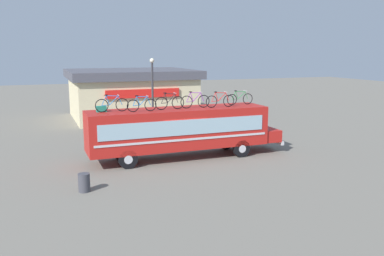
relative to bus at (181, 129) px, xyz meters
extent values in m
plane|color=slate|center=(-0.18, 0.00, -1.74)|extent=(120.00, 120.00, 0.00)
cube|color=red|center=(-0.18, 0.00, 0.05)|extent=(10.35, 2.39, 2.23)
cube|color=red|center=(5.54, 0.00, -0.71)|extent=(1.10, 2.20, 0.72)
cube|color=#99B7C6|center=(-0.18, -1.21, 0.29)|extent=(9.52, 0.04, 0.85)
cube|color=#99B7C6|center=(-0.18, 1.21, 0.29)|extent=(9.52, 0.04, 0.85)
cube|color=silver|center=(-0.18, -1.21, -0.39)|extent=(9.94, 0.03, 0.12)
cube|color=silver|center=(-0.18, 1.21, -0.39)|extent=(9.94, 0.03, 0.12)
cube|color=silver|center=(6.15, 0.00, -1.14)|extent=(0.16, 2.27, 0.24)
cylinder|color=black|center=(3.34, -1.06, -1.23)|extent=(1.01, 0.28, 1.01)
cylinder|color=silver|center=(3.34, -1.06, -1.23)|extent=(0.46, 0.30, 0.46)
cylinder|color=black|center=(3.34, 1.06, -1.23)|extent=(1.01, 0.28, 1.01)
cylinder|color=silver|center=(3.34, 1.06, -1.23)|extent=(0.46, 0.30, 0.46)
cylinder|color=black|center=(-3.39, -1.06, -1.23)|extent=(1.01, 0.28, 1.01)
cylinder|color=silver|center=(-3.39, -1.06, -1.23)|extent=(0.46, 0.30, 0.46)
cylinder|color=black|center=(-3.39, 1.06, -1.23)|extent=(1.01, 0.28, 1.01)
cylinder|color=silver|center=(-3.39, 1.06, -1.23)|extent=(0.46, 0.30, 0.46)
cube|color=#1E7F66|center=(-4.46, 0.31, 1.32)|extent=(0.52, 0.43, 0.30)
torus|color=black|center=(-4.46, 0.10, 1.53)|extent=(0.71, 0.04, 0.71)
torus|color=black|center=(-3.37, 0.10, 1.53)|extent=(0.71, 0.04, 0.71)
cylinder|color=#197FDB|center=(-4.13, 0.10, 1.79)|extent=(0.21, 0.04, 0.51)
cylinder|color=#197FDB|center=(-3.80, 0.10, 1.78)|extent=(0.50, 0.04, 0.49)
cylinder|color=#197FDB|center=(-3.89, 0.10, 2.03)|extent=(0.66, 0.04, 0.07)
cylinder|color=#197FDB|center=(-4.25, 0.10, 1.54)|extent=(0.42, 0.03, 0.05)
cylinder|color=#197FDB|center=(-4.34, 0.10, 1.78)|extent=(0.27, 0.03, 0.53)
cylinder|color=#197FDB|center=(-3.47, 0.10, 1.77)|extent=(0.23, 0.03, 0.50)
cylinder|color=silver|center=(-3.56, 0.10, 2.06)|extent=(0.03, 0.44, 0.03)
ellipsoid|color=black|center=(-4.22, 0.10, 2.08)|extent=(0.20, 0.08, 0.06)
torus|color=black|center=(-2.88, -0.40, 1.51)|extent=(0.67, 0.04, 0.67)
torus|color=black|center=(-1.92, -0.40, 1.51)|extent=(0.67, 0.04, 0.67)
cylinder|color=#197FDB|center=(-2.60, -0.40, 1.76)|extent=(0.19, 0.04, 0.48)
cylinder|color=#197FDB|center=(-2.31, -0.40, 1.74)|extent=(0.45, 0.04, 0.46)
cylinder|color=#197FDB|center=(-2.38, -0.40, 1.98)|extent=(0.58, 0.04, 0.07)
cylinder|color=#197FDB|center=(-2.70, -0.40, 1.52)|extent=(0.37, 0.03, 0.05)
cylinder|color=#197FDB|center=(-2.78, -0.40, 1.75)|extent=(0.24, 0.03, 0.50)
cylinder|color=#197FDB|center=(-2.01, -0.40, 1.73)|extent=(0.20, 0.03, 0.47)
cylinder|color=silver|center=(-2.09, -0.40, 2.01)|extent=(0.03, 0.44, 0.03)
ellipsoid|color=black|center=(-2.67, -0.40, 2.03)|extent=(0.20, 0.08, 0.06)
torus|color=black|center=(-1.23, -0.17, 1.53)|extent=(0.73, 0.04, 0.73)
torus|color=black|center=(-0.27, -0.17, 1.53)|extent=(0.73, 0.04, 0.73)
cylinder|color=black|center=(-0.94, -0.17, 1.81)|extent=(0.19, 0.04, 0.52)
cylinder|color=black|center=(-0.65, -0.17, 1.79)|extent=(0.45, 0.04, 0.50)
cylinder|color=black|center=(-0.73, -0.17, 2.05)|extent=(0.58, 0.04, 0.07)
cylinder|color=black|center=(-1.05, -0.17, 1.54)|extent=(0.37, 0.03, 0.05)
cylinder|color=black|center=(-1.13, -0.17, 1.80)|extent=(0.24, 0.03, 0.54)
cylinder|color=black|center=(-0.35, -0.17, 1.78)|extent=(0.20, 0.03, 0.51)
cylinder|color=silver|center=(-0.44, -0.17, 2.08)|extent=(0.03, 0.44, 0.03)
ellipsoid|color=black|center=(-1.02, -0.17, 2.10)|extent=(0.20, 0.08, 0.06)
torus|color=black|center=(0.28, -0.11, 1.53)|extent=(0.73, 0.04, 0.73)
torus|color=black|center=(1.33, -0.11, 1.53)|extent=(0.73, 0.04, 0.73)
cylinder|color=purple|center=(0.59, -0.11, 1.81)|extent=(0.20, 0.04, 0.52)
cylinder|color=purple|center=(0.91, -0.11, 1.79)|extent=(0.49, 0.04, 0.50)
cylinder|color=purple|center=(0.82, -0.11, 2.05)|extent=(0.63, 0.04, 0.07)
cylinder|color=purple|center=(0.48, -0.11, 1.54)|extent=(0.40, 0.03, 0.05)
cylinder|color=purple|center=(0.39, -0.11, 1.80)|extent=(0.26, 0.03, 0.54)
cylinder|color=purple|center=(1.23, -0.11, 1.78)|extent=(0.22, 0.03, 0.51)
cylinder|color=silver|center=(1.14, -0.11, 2.08)|extent=(0.03, 0.44, 0.03)
ellipsoid|color=black|center=(0.51, -0.11, 2.10)|extent=(0.20, 0.08, 0.06)
torus|color=black|center=(1.72, -0.36, 1.52)|extent=(0.70, 0.04, 0.70)
torus|color=black|center=(2.81, -0.36, 1.52)|extent=(0.70, 0.04, 0.70)
cylinder|color=red|center=(2.04, -0.36, 1.79)|extent=(0.21, 0.04, 0.50)
cylinder|color=red|center=(2.37, -0.36, 1.77)|extent=(0.51, 0.04, 0.49)
cylinder|color=red|center=(2.28, -0.36, 2.02)|extent=(0.66, 0.04, 0.07)
cylinder|color=red|center=(1.92, -0.36, 1.53)|extent=(0.42, 0.03, 0.05)
cylinder|color=red|center=(1.84, -0.36, 1.78)|extent=(0.27, 0.03, 0.52)
cylinder|color=red|center=(2.71, -0.36, 1.76)|extent=(0.23, 0.03, 0.49)
cylinder|color=silver|center=(2.61, -0.36, 2.05)|extent=(0.03, 0.44, 0.03)
ellipsoid|color=black|center=(1.96, -0.36, 2.07)|extent=(0.20, 0.08, 0.06)
torus|color=black|center=(3.35, 0.30, 1.50)|extent=(0.66, 0.04, 0.66)
torus|color=black|center=(4.43, 0.30, 1.50)|extent=(0.66, 0.04, 0.66)
cylinder|color=green|center=(3.68, 0.30, 1.75)|extent=(0.21, 0.04, 0.47)
cylinder|color=green|center=(4.00, 0.30, 1.74)|extent=(0.50, 0.04, 0.46)
cylinder|color=green|center=(3.91, 0.30, 1.97)|extent=(0.65, 0.04, 0.07)
cylinder|color=green|center=(3.56, 0.30, 1.51)|extent=(0.41, 0.03, 0.05)
cylinder|color=green|center=(3.47, 0.30, 1.74)|extent=(0.26, 0.03, 0.49)
cylinder|color=green|center=(4.33, 0.30, 1.73)|extent=(0.22, 0.03, 0.46)
cylinder|color=silver|center=(4.24, 0.30, 2.00)|extent=(0.03, 0.44, 0.03)
ellipsoid|color=black|center=(3.59, 0.30, 2.02)|extent=(0.20, 0.08, 0.06)
cube|color=beige|center=(0.70, 15.88, 0.11)|extent=(10.41, 8.86, 3.70)
cube|color=#4C4C56|center=(0.70, 15.88, 2.33)|extent=(11.24, 9.57, 0.72)
cube|color=red|center=(0.70, 11.35, 0.93)|extent=(6.25, 0.16, 0.70)
cylinder|color=#3F3F47|center=(-5.98, -3.95, -1.32)|extent=(0.52, 0.52, 0.82)
cylinder|color=#38383D|center=(-0.27, 5.01, 0.97)|extent=(0.14, 0.14, 5.41)
sphere|color=#F2EDCC|center=(-0.27, 5.01, 3.76)|extent=(0.30, 0.30, 0.30)
camera|label=1|loc=(-7.82, -21.85, 4.37)|focal=38.49mm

